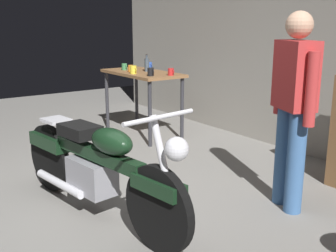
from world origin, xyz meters
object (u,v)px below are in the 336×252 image
motorcycle (95,165)px  mug_orange_travel (131,68)px  mug_green_speckled (124,67)px  mug_blue_enamel (149,66)px  mug_yellow_tall (133,70)px  bottle (147,65)px  mug_black_matte (151,72)px  person_standing (294,104)px  mug_red_diner (171,72)px

motorcycle → mug_orange_travel: motorcycle is taller
mug_green_speckled → mug_blue_enamel: (0.22, 0.29, 0.01)m
mug_yellow_tall → bottle: 0.32m
mug_orange_travel → mug_black_matte: bearing=-2.4°
mug_black_matte → bottle: bottle is taller
motorcycle → mug_black_matte: bearing=126.9°
motorcycle → mug_yellow_tall: bearing=133.6°
motorcycle → mug_green_speckled: (-2.34, 1.63, 0.50)m
motorcycle → mug_black_matte: 2.24m
mug_blue_enamel → bottle: bottle is taller
mug_black_matte → mug_yellow_tall: bearing=-169.6°
mug_blue_enamel → person_standing: bearing=-9.3°
mug_orange_travel → mug_yellow_tall: bearing=-21.9°
mug_red_diner → mug_orange_travel: 0.68m
mug_red_diner → mug_yellow_tall: mug_yellow_tall is taller
person_standing → motorcycle: bearing=82.3°
mug_red_diner → bottle: bottle is taller
mug_orange_travel → mug_green_speckled: bearing=169.6°
mug_orange_travel → person_standing: bearing=-2.8°
person_standing → mug_blue_enamel: size_ratio=14.55×
motorcycle → mug_red_diner: size_ratio=19.69×
mug_orange_travel → mug_yellow_tall: 0.23m
motorcycle → mug_blue_enamel: mug_blue_enamel is taller
mug_green_speckled → mug_red_diner: size_ratio=1.01×
bottle → person_standing: bearing=-7.1°
person_standing → mug_blue_enamel: bearing=12.3°
person_standing → mug_green_speckled: 3.15m
motorcycle → bottle: size_ratio=9.04×
mug_green_speckled → mug_orange_travel: (0.26, -0.05, 0.00)m
mug_green_speckled → mug_black_matte: (0.80, -0.07, 0.01)m
mug_blue_enamel → bottle: size_ratio=0.48×
person_standing → mug_yellow_tall: person_standing is taller
motorcycle → bottle: 2.73m
mug_yellow_tall → mug_black_matte: bearing=10.4°
mug_black_matte → mug_blue_enamel: bearing=148.3°
mug_orange_travel → mug_blue_enamel: 0.34m
motorcycle → mug_blue_enamel: (-2.12, 1.91, 0.51)m
motorcycle → mug_green_speckled: bearing=137.4°
mug_red_diner → mug_orange_travel: bearing=-160.8°
mug_yellow_tall → motorcycle: bearing=-38.6°
mug_green_speckled → bottle: bottle is taller
mug_blue_enamel → mug_yellow_tall: 0.49m
person_standing → mug_green_speckled: size_ratio=14.94×
motorcycle → mug_green_speckled: 2.89m
mug_yellow_tall → mug_red_diner: bearing=35.3°
person_standing → mug_blue_enamel: person_standing is taller
motorcycle → person_standing: size_ratio=1.30×
person_standing → mug_orange_travel: size_ratio=15.53×
motorcycle → mug_blue_enamel: 2.90m
mug_red_diner → mug_black_matte: bearing=-112.6°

